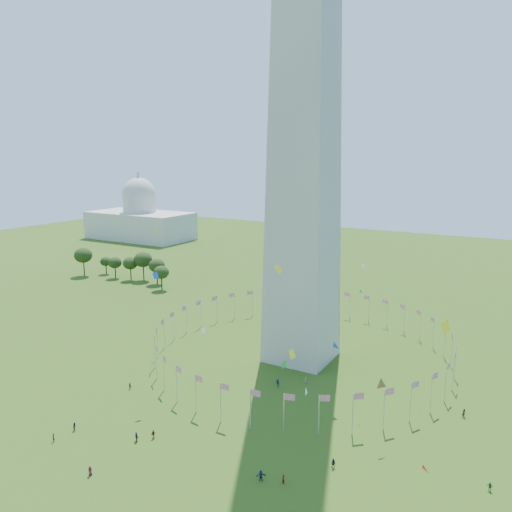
# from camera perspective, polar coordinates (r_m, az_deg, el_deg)

# --- Properties ---
(ground) EXTENTS (600.00, 600.00, 0.00)m
(ground) POSITION_cam_1_polar(r_m,az_deg,el_deg) (104.75, -7.31, -20.67)
(ground) COLOR #2A4810
(ground) RESTS_ON ground
(washington_monument) EXTENTS (16.80, 16.80, 169.00)m
(washington_monument) POSITION_cam_1_polar(r_m,az_deg,el_deg) (134.96, 5.83, 23.78)
(washington_monument) COLOR beige
(washington_monument) RESTS_ON ground
(flag_ring) EXTENTS (80.24, 80.24, 9.00)m
(flag_ring) POSITION_cam_1_polar(r_m,az_deg,el_deg) (141.35, 5.17, -9.77)
(flag_ring) COLOR silver
(flag_ring) RESTS_ON ground
(capitol_building) EXTENTS (70.00, 35.00, 46.00)m
(capitol_building) POSITION_cam_1_polar(r_m,az_deg,el_deg) (344.43, -13.19, 5.73)
(capitol_building) COLOR beige
(capitol_building) RESTS_ON ground
(crowd) EXTENTS (83.46, 60.44, 2.00)m
(crowd) POSITION_cam_1_polar(r_m,az_deg,el_deg) (100.65, 0.27, -21.43)
(crowd) COLOR #551314
(crowd) RESTS_ON ground
(kites_aloft) EXTENTS (103.48, 65.27, 31.60)m
(kites_aloft) POSITION_cam_1_polar(r_m,az_deg,el_deg) (109.23, 4.12, -8.70)
(kites_aloft) COLOR blue
(kites_aloft) RESTS_ON ground
(tree_line_west) EXTENTS (55.78, 16.10, 12.94)m
(tree_line_west) POSITION_cam_1_polar(r_m,az_deg,el_deg) (232.62, -14.64, -1.30)
(tree_line_west) COLOR #2B4416
(tree_line_west) RESTS_ON ground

